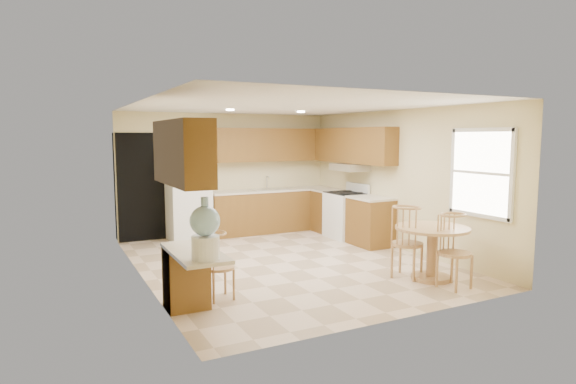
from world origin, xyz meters
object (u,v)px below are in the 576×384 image
refrigerator (188,196)px  chair_desk (221,260)px  chair_table_a (412,236)px  chair_table_b (461,245)px  stove (346,215)px  dining_table (432,245)px  water_crock (205,231)px

refrigerator → chair_desk: size_ratio=2.07×
chair_table_a → chair_table_b: chair_table_a is taller
refrigerator → stove: bearing=-23.0°
stove → refrigerator: bearing=157.0°
chair_table_b → dining_table: bearing=-96.7°
chair_table_a → water_crock: 3.24m
chair_table_a → refrigerator: bearing=178.7°
chair_desk → dining_table: bearing=76.6°
dining_table → chair_table_b: size_ratio=1.04×
refrigerator → water_crock: size_ratio=2.72×
stove → chair_table_a: bearing=-105.1°
stove → chair_table_b: size_ratio=1.10×
dining_table → chair_table_a: (-0.23, 0.15, 0.13)m
refrigerator → water_crock: refrigerator is taller
refrigerator → water_crock: (-1.05, -4.51, 0.19)m
chair_table_b → stove: bearing=-105.3°
water_crock → dining_table: bearing=5.7°
refrigerator → chair_table_b: (2.35, -4.69, -0.27)m
dining_table → chair_table_a: size_ratio=1.00×
stove → water_crock: 5.16m
chair_desk → water_crock: size_ratio=1.31×
water_crock → refrigerator: bearing=76.9°
refrigerator → chair_desk: bearing=-99.3°
stove → chair_table_a: size_ratio=1.06×
stove → water_crock: water_crock is taller
chair_desk → chair_table_a: bearing=78.9°
refrigerator → chair_table_a: bearing=-62.2°
refrigerator → stove: 3.15m
stove → chair_desk: stove is taller
chair_table_b → chair_desk: chair_table_b is taller
dining_table → chair_table_a: 0.30m
dining_table → chair_table_b: bearing=-90.0°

